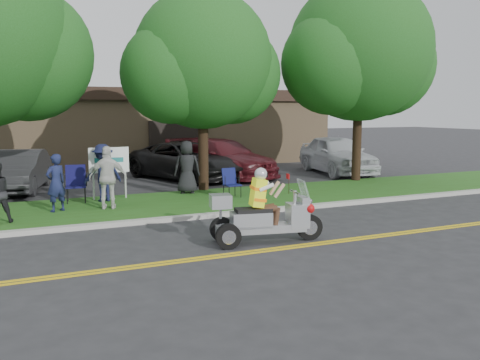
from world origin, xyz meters
name	(u,v)px	position (x,y,z in m)	size (l,w,h in m)	color
ground	(293,240)	(0.00, 0.00, 0.00)	(120.00, 120.00, 0.00)	#28282B
centerline_near	(307,246)	(0.00, -0.58, 0.01)	(60.00, 0.10, 0.01)	gold
centerline_far	(303,244)	(0.00, -0.42, 0.01)	(60.00, 0.10, 0.01)	gold
curb	(238,213)	(0.00, 3.05, 0.06)	(60.00, 0.25, 0.12)	#A8A89E
grass_verge	(211,201)	(0.00, 5.20, 0.06)	(60.00, 4.00, 0.10)	#295015
commercial_building	(157,126)	(2.00, 18.98, 2.01)	(18.00, 8.20, 4.00)	#9E7F5B
tree_mid	(204,66)	(0.55, 7.23, 4.43)	(5.88, 4.80, 7.05)	#332114
tree_right	(360,56)	(7.06, 7.03, 5.03)	(6.86, 5.60, 8.07)	#332114
business_sign	(109,163)	(-2.90, 6.60, 1.26)	(1.25, 0.06, 1.75)	silver
trike_scooter	(262,217)	(-0.75, 0.09, 0.59)	(2.56, 1.07, 1.68)	black
lawn_chair_a	(76,181)	(-3.94, 6.51, 0.74)	(0.67, 0.69, 1.13)	black
lawn_chair_b	(231,181)	(0.76, 5.37, 0.63)	(0.54, 0.55, 0.94)	black
spectator_adult_left	(56,183)	(-4.62, 5.13, 0.91)	(0.59, 0.39, 1.61)	#191F45
spectator_adult_right	(108,178)	(-3.22, 4.94, 1.01)	(1.06, 0.44, 1.80)	silver
spectator_chair_a	(103,173)	(-3.15, 6.24, 0.99)	(1.15, 0.66, 1.78)	#161A3D
spectator_chair_b	(187,167)	(-0.29, 6.66, 1.00)	(0.88, 0.57, 1.80)	black
parked_car_far_left	(1,173)	(-6.07, 10.22, 0.70)	(1.65, 4.10, 1.40)	silver
parked_car_left	(19,171)	(-5.50, 10.13, 0.74)	(1.57, 4.51, 1.48)	#2A2A2C
parked_car_mid	(187,161)	(1.02, 10.68, 0.79)	(2.62, 5.67, 1.58)	black
parked_car_right	(222,158)	(2.70, 10.84, 0.83)	(2.32, 5.70, 1.65)	#4F1219
parked_car_far_right	(337,154)	(8.00, 9.76, 0.89)	(2.10, 5.23, 1.78)	silver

